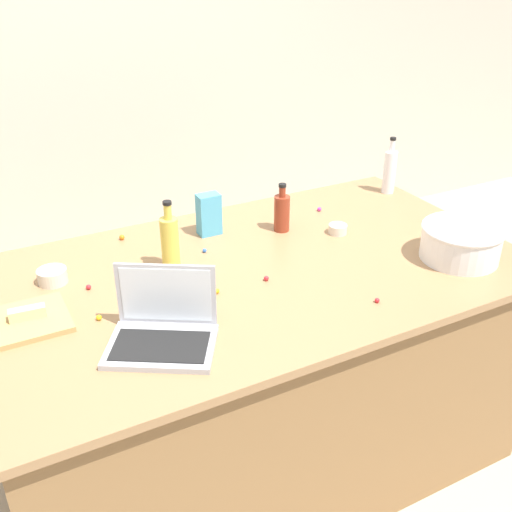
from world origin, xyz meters
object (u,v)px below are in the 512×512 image
object	(u,v)px
candy_bag	(209,214)
butter_stick_left	(27,313)
bottle_oil	(170,242)
ramekin_small	(338,229)
laptop	(163,328)
bottle_soy	(282,212)
bottle_vinegar	(390,171)
cutting_board	(16,324)
mixing_bowl_large	(461,242)
ramekin_medium	(52,276)

from	to	relation	value
candy_bag	butter_stick_left	bearing A→B (deg)	-156.70
bottle_oil	ramekin_small	size ratio (longest dim) A/B	3.48
ramekin_small	bottle_oil	bearing A→B (deg)	176.65
laptop	ramekin_small	xyz separation A→B (m)	(0.88, 0.38, -0.03)
bottle_soy	bottle_vinegar	bearing A→B (deg)	11.18
butter_stick_left	cutting_board	bearing A→B (deg)	-180.00
bottle_soy	laptop	bearing A→B (deg)	-143.90
mixing_bowl_large	ramekin_small	xyz separation A→B (m)	(-0.27, 0.39, -0.05)
laptop	ramekin_medium	world-z (taller)	laptop
laptop	butter_stick_left	xyz separation A→B (m)	(-0.34, 0.29, -0.01)
laptop	cutting_board	distance (m)	0.48
mixing_bowl_large	candy_bag	world-z (taller)	candy_bag
bottle_oil	ramekin_small	distance (m)	0.71
laptop	cutting_board	size ratio (longest dim) A/B	1.21
laptop	butter_stick_left	world-z (taller)	laptop
bottle_soy	ramekin_medium	xyz separation A→B (m)	(-0.92, 0.00, -0.06)
bottle_oil	cutting_board	bearing A→B (deg)	-167.16
cutting_board	ramekin_medium	bearing A→B (deg)	54.84
candy_bag	cutting_board	bearing A→B (deg)	-157.69
cutting_board	butter_stick_left	size ratio (longest dim) A/B	2.85
bottle_vinegar	bottle_soy	world-z (taller)	bottle_vinegar
bottle_vinegar	bottle_oil	xyz separation A→B (m)	(-1.17, -0.22, -0.00)
ramekin_medium	bottle_soy	bearing A→B (deg)	-0.07
butter_stick_left	ramekin_medium	size ratio (longest dim) A/B	1.09
butter_stick_left	laptop	bearing A→B (deg)	-40.60
cutting_board	ramekin_medium	size ratio (longest dim) A/B	3.09
candy_bag	bottle_oil	bearing A→B (deg)	-140.12
laptop	cutting_board	xyz separation A→B (m)	(-0.38, 0.29, -0.04)
bottle_oil	butter_stick_left	size ratio (longest dim) A/B	2.38
bottle_vinegar	candy_bag	world-z (taller)	bottle_vinegar
mixing_bowl_large	ramekin_small	distance (m)	0.48
laptop	bottle_vinegar	world-z (taller)	bottle_vinegar
butter_stick_left	ramekin_small	world-z (taller)	butter_stick_left
bottle_oil	butter_stick_left	xyz separation A→B (m)	(-0.52, -0.13, -0.07)
bottle_soy	ramekin_small	distance (m)	0.24
ramekin_small	ramekin_medium	distance (m)	1.11
laptop	cutting_board	world-z (taller)	laptop
butter_stick_left	ramekin_medium	bearing A→B (deg)	61.93
bottle_soy	butter_stick_left	xyz separation A→B (m)	(-1.03, -0.22, -0.04)
bottle_vinegar	ramekin_medium	distance (m)	1.58
butter_stick_left	ramekin_medium	world-z (taller)	butter_stick_left
mixing_bowl_large	candy_bag	size ratio (longest dim) A/B	1.76
bottle_oil	ramekin_small	bearing A→B (deg)	-3.35
ramekin_small	candy_bag	world-z (taller)	candy_bag
cutting_board	bottle_vinegar	bearing A→B (deg)	11.41
ramekin_medium	candy_bag	world-z (taller)	candy_bag
butter_stick_left	candy_bag	xyz separation A→B (m)	(0.76, 0.33, 0.05)
laptop	bottle_soy	world-z (taller)	laptop
mixing_bowl_large	ramekin_medium	xyz separation A→B (m)	(-1.38, 0.53, -0.04)
mixing_bowl_large	cutting_board	world-z (taller)	mixing_bowl_large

